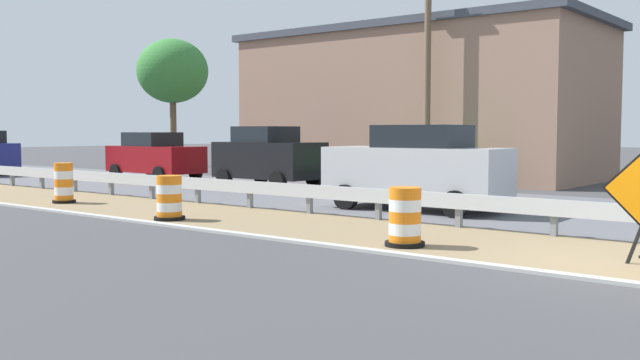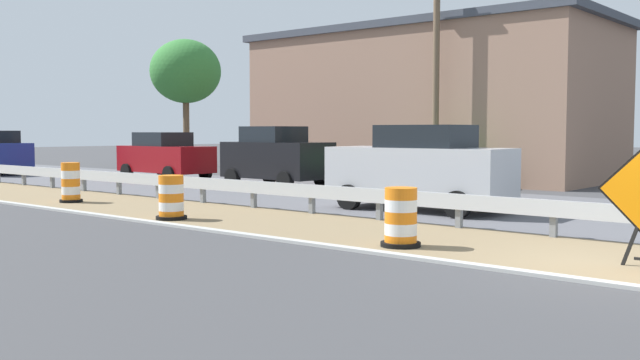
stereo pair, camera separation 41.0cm
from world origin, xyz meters
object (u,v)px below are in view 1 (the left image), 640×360
traffic_barrel_nearest (405,220)px  utility_pole_near (427,76)px  traffic_barrel_mid (64,185)px  car_trailing_near_lane (155,156)px  car_lead_far_lane (416,168)px  car_distant_a (268,157)px  traffic_barrel_close (169,200)px

traffic_barrel_nearest → utility_pole_near: bearing=28.5°
traffic_barrel_mid → car_trailing_near_lane: 9.40m
traffic_barrel_mid → utility_pole_near: (11.71, -4.74, 3.47)m
car_trailing_near_lane → utility_pole_near: bearing=24.0°
car_lead_far_lane → car_distant_a: size_ratio=1.16×
traffic_barrel_mid → car_trailing_near_lane: (7.56, 5.56, 0.47)m
car_trailing_near_lane → car_distant_a: bearing=4.4°
traffic_barrel_close → car_distant_a: car_distant_a is taller
traffic_barrel_mid → car_lead_far_lane: size_ratio=0.24×
car_trailing_near_lane → car_lead_far_lane: size_ratio=0.96×
traffic_barrel_mid → traffic_barrel_nearest: bearing=-92.4°
traffic_barrel_close → utility_pole_near: 12.84m
traffic_barrel_mid → utility_pole_near: utility_pole_near is taller
traffic_barrel_close → traffic_barrel_nearest: bearing=-88.5°
traffic_barrel_nearest → traffic_barrel_mid: 11.37m
traffic_barrel_close → car_distant_a: bearing=29.4°
traffic_barrel_mid → car_lead_far_lane: car_lead_far_lane is taller
utility_pole_near → traffic_barrel_close: bearing=-177.6°
car_lead_far_lane → car_trailing_near_lane: bearing=-14.3°
car_lead_far_lane → car_distant_a: (3.33, 8.11, 0.01)m
car_trailing_near_lane → utility_pole_near: (4.14, -10.30, 3.00)m
car_lead_far_lane → traffic_barrel_close: bearing=54.7°
car_lead_far_lane → utility_pole_near: (7.22, 3.88, 2.90)m
car_trailing_near_lane → utility_pole_near: 11.50m
traffic_barrel_close → car_lead_far_lane: bearing=-33.2°
traffic_barrel_mid → car_distant_a: (7.81, -0.51, 0.57)m
car_lead_far_lane → traffic_barrel_mid: bearing=25.4°
traffic_barrel_mid → utility_pole_near: bearing=-22.0°
traffic_barrel_close → traffic_barrel_mid: traffic_barrel_mid is taller
car_lead_far_lane → car_distant_a: bearing=-24.4°
traffic_barrel_nearest → traffic_barrel_close: traffic_barrel_nearest is taller
traffic_barrel_nearest → traffic_barrel_close: size_ratio=1.02×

